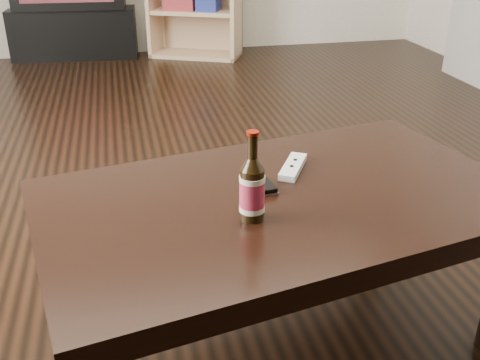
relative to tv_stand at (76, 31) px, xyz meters
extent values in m
cube|color=black|center=(0.67, -3.01, -0.21)|extent=(5.00, 6.00, 0.01)
cube|color=black|center=(0.00, 0.00, 0.00)|extent=(1.09, 0.61, 0.42)
cube|color=tan|center=(1.02, -0.28, -0.19)|extent=(0.84, 0.64, 0.03)
cube|color=tan|center=(1.02, -0.28, 0.17)|extent=(0.77, 0.58, 0.03)
cube|color=black|center=(0.73, -3.92, 0.24)|extent=(1.40, 0.98, 0.06)
cylinder|color=black|center=(0.13, -3.75, 0.00)|extent=(0.09, 0.09, 0.42)
cylinder|color=black|center=(1.22, -3.53, 0.00)|extent=(0.09, 0.09, 0.42)
cylinder|color=black|center=(0.62, -4.03, 0.34)|extent=(0.06, 0.06, 0.13)
cylinder|color=maroon|center=(0.62, -4.03, 0.34)|extent=(0.06, 0.06, 0.08)
cylinder|color=beige|center=(0.62, -4.03, 0.38)|extent=(0.06, 0.06, 0.01)
cylinder|color=beige|center=(0.62, -4.03, 0.30)|extent=(0.06, 0.06, 0.01)
cone|color=black|center=(0.62, -4.03, 0.42)|extent=(0.06, 0.06, 0.03)
cylinder|color=black|center=(0.62, -4.03, 0.46)|extent=(0.02, 0.02, 0.06)
cylinder|color=maroon|center=(0.62, -4.03, 0.49)|extent=(0.03, 0.03, 0.01)
cube|color=#B0B0B3|center=(0.68, -3.87, 0.27)|extent=(0.07, 0.11, 0.01)
cube|color=black|center=(0.68, -3.87, 0.28)|extent=(0.07, 0.11, 0.02)
cylinder|color=#B0B0B3|center=(0.69, -3.90, 0.29)|extent=(0.02, 0.02, 0.00)
cube|color=silver|center=(0.80, -3.77, 0.28)|extent=(0.13, 0.17, 0.02)
cylinder|color=black|center=(0.82, -3.75, 0.29)|extent=(0.02, 0.02, 0.00)
cylinder|color=black|center=(0.79, -3.79, 0.29)|extent=(0.02, 0.02, 0.00)
camera|label=1|loc=(0.33, -5.20, 0.96)|focal=42.00mm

